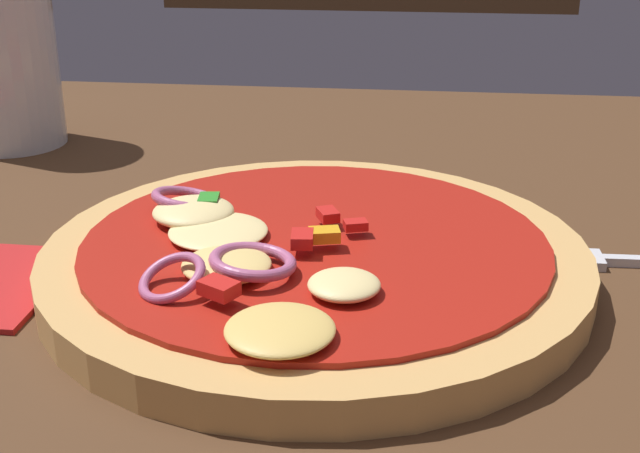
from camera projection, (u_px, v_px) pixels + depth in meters
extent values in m
cube|color=#4C301C|center=(348.00, 331.00, 0.41)|extent=(1.25, 0.89, 0.03)
cylinder|color=tan|center=(315.00, 261.00, 0.43)|extent=(0.28, 0.28, 0.02)
cylinder|color=#A81C11|center=(315.00, 242.00, 0.43)|extent=(0.23, 0.23, 0.00)
ellipsoid|color=#F4DB8E|center=(193.00, 211.00, 0.45)|extent=(0.04, 0.04, 0.01)
ellipsoid|color=#EFCC72|center=(227.00, 265.00, 0.39)|extent=(0.04, 0.04, 0.01)
ellipsoid|color=#F4DB8E|center=(340.00, 284.00, 0.37)|extent=(0.03, 0.03, 0.01)
ellipsoid|color=#E5BC60|center=(280.00, 329.00, 0.34)|extent=(0.04, 0.04, 0.01)
ellipsoid|color=#F4DB8E|center=(218.00, 231.00, 0.43)|extent=(0.05, 0.05, 0.01)
torus|color=#B25984|center=(172.00, 278.00, 0.37)|extent=(0.04, 0.04, 0.02)
torus|color=#B25984|center=(253.00, 261.00, 0.39)|extent=(0.06, 0.06, 0.01)
torus|color=#B25984|center=(186.00, 199.00, 0.46)|extent=(0.05, 0.05, 0.01)
cube|color=red|center=(354.00, 225.00, 0.43)|extent=(0.01, 0.01, 0.00)
cube|color=red|center=(302.00, 239.00, 0.41)|extent=(0.01, 0.02, 0.01)
cube|color=orange|center=(324.00, 235.00, 0.41)|extent=(0.02, 0.01, 0.01)
cube|color=red|center=(328.00, 215.00, 0.44)|extent=(0.01, 0.02, 0.01)
cube|color=red|center=(219.00, 288.00, 0.36)|extent=(0.02, 0.02, 0.01)
cube|color=#2D8C28|center=(209.00, 202.00, 0.46)|extent=(0.01, 0.02, 0.01)
cube|color=silver|center=(585.00, 260.00, 0.45)|extent=(0.02, 0.02, 0.00)
cube|color=silver|center=(526.00, 251.00, 0.46)|extent=(0.04, 0.00, 0.00)
cube|color=silver|center=(527.00, 256.00, 0.45)|extent=(0.04, 0.00, 0.00)
cube|color=silver|center=(529.00, 260.00, 0.45)|extent=(0.04, 0.00, 0.00)
cube|color=silver|center=(530.00, 264.00, 0.44)|extent=(0.04, 0.00, 0.00)
cylinder|color=silver|center=(2.00, 50.00, 0.63)|extent=(0.08, 0.08, 0.14)
cylinder|color=#C67214|center=(8.00, 93.00, 0.64)|extent=(0.07, 0.07, 0.08)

